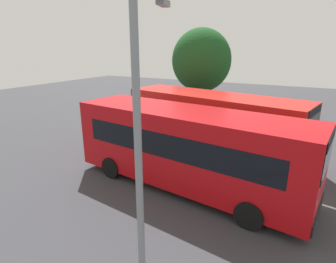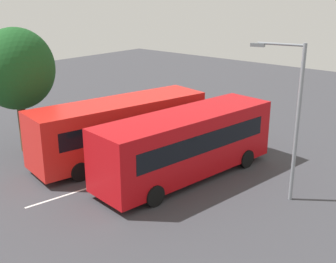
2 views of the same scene
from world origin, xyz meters
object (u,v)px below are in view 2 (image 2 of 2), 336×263
bus_far_left (187,143)px  depot_tree (17,69)px  bus_center_left (121,127)px  street_lamp (293,112)px  pedestrian (215,117)px

bus_far_left → depot_tree: (-3.08, 8.95, 2.80)m
bus_center_left → street_lamp: bearing=-69.5°
bus_center_left → depot_tree: (-2.67, 4.92, 2.80)m
pedestrian → depot_tree: size_ratio=0.24×
pedestrian → street_lamp: size_ratio=0.24×
pedestrian → street_lamp: street_lamp is taller
bus_far_left → depot_tree: bearing=116.1°
street_lamp → bus_center_left: bearing=-3.3°
pedestrian → bus_center_left: bearing=39.8°
bus_far_left → street_lamp: 5.13m
street_lamp → depot_tree: depot_tree is taller
bus_center_left → pedestrian: bearing=2.9°
depot_tree → street_lamp: bearing=-73.4°
bus_center_left → street_lamp: (1.37, -8.61, 2.10)m
bus_center_left → pedestrian: bus_center_left is taller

